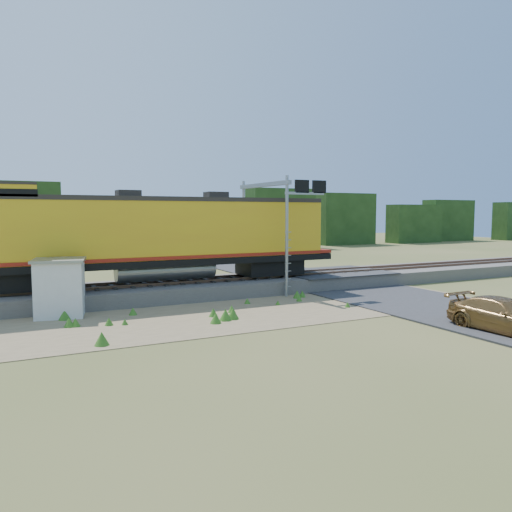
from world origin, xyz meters
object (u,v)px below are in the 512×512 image
car (505,316)px  locomotive (160,235)px  shed (60,287)px  signal_gantry (274,206)px

car → locomotive: bearing=123.8°
locomotive → shed: size_ratio=7.58×
shed → car: shed is taller
signal_gantry → car: (3.08, -13.31, -4.42)m
locomotive → signal_gantry: 6.94m
car → signal_gantry: bearing=101.7°
locomotive → signal_gantry: bearing=-5.6°
locomotive → signal_gantry: signal_gantry is taller
shed → signal_gantry: 12.95m
shed → car: bearing=-24.8°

